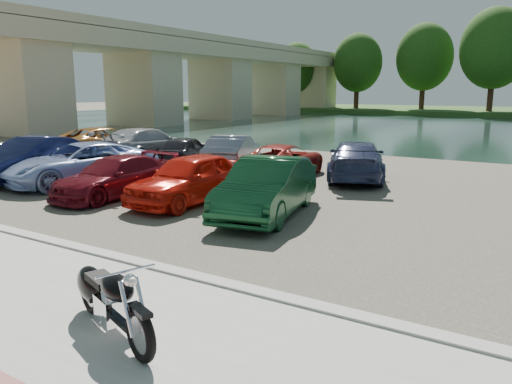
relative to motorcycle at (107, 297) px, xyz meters
The scene contains 18 objects.
ground 0.79m from the motorcycle, 168.25° to the left, with size 200.00×200.00×0.00m, color #595447.
promenade 1.16m from the motorcycle, 121.26° to the right, with size 60.00×6.00×0.10m, color #A19E97.
kerb 2.23m from the motorcycle, 104.32° to the left, with size 60.00×0.30×0.14m, color #A19E97.
parking_lot 11.14m from the motorcycle, 92.78° to the left, with size 60.00×18.00×0.04m, color #423E35.
river 40.12m from the motorcycle, 90.77° to the left, with size 120.00×40.00×0.00m, color #192D28.
bridge 50.31m from the motorcycle, 124.75° to the left, with size 7.00×56.00×8.55m.
motorcycle is the anchor object (origin of this frame).
car_1 13.20m from the motorcycle, 149.53° to the left, with size 1.63×4.68×1.54m, color #13183D.
car_2 11.60m from the motorcycle, 142.44° to the left, with size 2.38×5.16×1.43m, color #98ADDD.
car_3 9.10m from the motorcycle, 136.66° to the left, with size 1.72×4.22×1.23m, color maroon.
car_4 7.93m from the motorcycle, 121.30° to the left, with size 1.69×4.21×1.43m, color red.
car_5 6.84m from the motorcycle, 102.30° to the left, with size 1.58×4.52×1.49m, color #114021.
car_6 18.91m from the motorcycle, 138.41° to the left, with size 2.41×5.23×1.45m, color #A26525.
car_7 17.07m from the motorcycle, 132.26° to the left, with size 2.12×5.22×1.51m, color #999BA1.
car_8 15.65m from the motorcycle, 125.91° to the left, with size 1.48×3.68×1.25m, color black.
car_9 14.36m from the motorcycle, 117.69° to the left, with size 1.48×4.25×1.40m, color slate.
car_10 12.86m from the motorcycle, 108.29° to the left, with size 2.02×4.39×1.22m, color maroon.
car_11 13.09m from the motorcycle, 96.25° to the left, with size 1.96×4.83×1.40m, color navy.
Camera 1 is at (5.53, -4.36, 3.27)m, focal length 35.00 mm.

